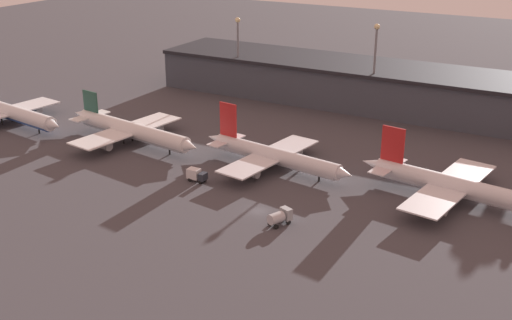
% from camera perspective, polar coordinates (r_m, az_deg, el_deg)
% --- Properties ---
extents(ground, '(600.00, 600.00, 0.00)m').
position_cam_1_polar(ground, '(140.91, 0.24, -4.55)').
color(ground, '#423F44').
extents(terminal_building, '(161.52, 28.36, 13.76)m').
position_cam_1_polar(terminal_building, '(215.69, 11.73, 6.29)').
color(terminal_building, '#3D424C').
rests_on(terminal_building, ground).
extents(airplane_0, '(49.94, 34.43, 15.23)m').
position_cam_1_polar(airplane_0, '(210.33, -21.15, 4.02)').
color(airplane_0, white).
rests_on(airplane_0, ground).
extents(airplane_1, '(49.75, 35.45, 12.33)m').
position_cam_1_polar(airplane_1, '(183.15, -11.05, 2.60)').
color(airplane_1, white).
rests_on(airplane_1, ground).
extents(airplane_2, '(44.72, 34.04, 14.61)m').
position_cam_1_polar(airplane_2, '(162.13, 1.61, 0.38)').
color(airplane_2, silver).
rests_on(airplane_2, ground).
extents(airplane_3, '(47.94, 37.17, 14.44)m').
position_cam_1_polar(airplane_3, '(150.65, 17.38, -2.27)').
color(airplane_3, silver).
rests_on(airplane_3, ground).
extents(service_vehicle_1, '(4.19, 5.70, 3.28)m').
position_cam_1_polar(service_vehicle_1, '(134.38, 2.12, -5.07)').
color(service_vehicle_1, '#9EA3A8').
rests_on(service_vehicle_1, ground).
extents(service_vehicle_3, '(4.87, 2.28, 3.11)m').
position_cam_1_polar(service_vehicle_3, '(155.83, -5.33, -1.30)').
color(service_vehicle_3, '#282D38').
rests_on(service_vehicle_3, ground).
extents(lamp_post_0, '(1.80, 1.80, 27.32)m').
position_cam_1_polar(lamp_post_0, '(224.36, -1.62, 10.01)').
color(lamp_post_0, slate).
rests_on(lamp_post_0, ground).
extents(lamp_post_1, '(1.80, 1.80, 29.17)m').
position_cam_1_polar(lamp_post_1, '(204.02, 10.52, 8.78)').
color(lamp_post_1, slate).
rests_on(lamp_post_1, ground).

